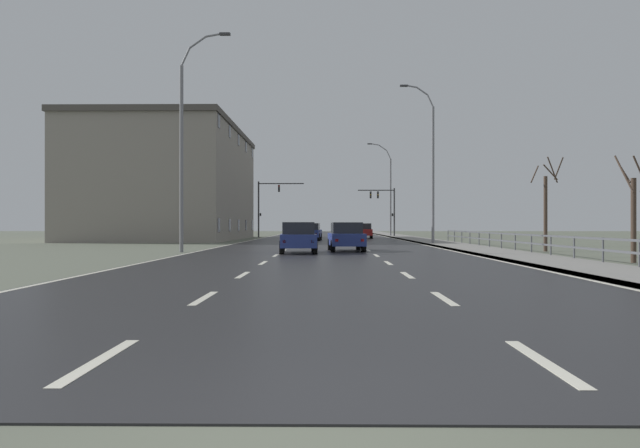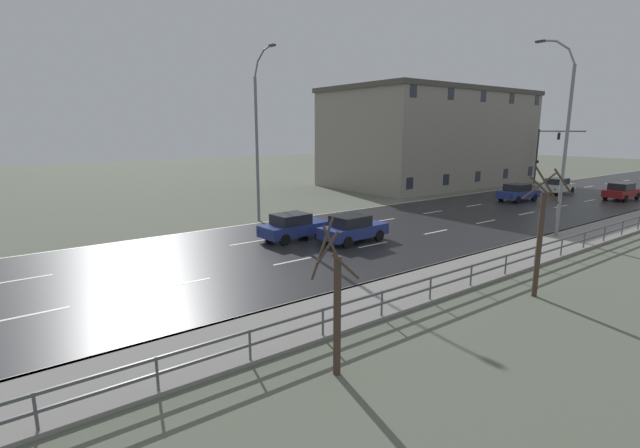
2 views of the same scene
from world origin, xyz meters
name	(u,v)px [view 2 (image 2 of 2)]	position (x,y,z in m)	size (l,w,h in m)	color
ground_plane	(518,207)	(0.00, 48.00, -0.06)	(160.00, 160.00, 0.12)	#5B6051
road_asphalt_strip	(583,194)	(0.00, 60.00, 0.01)	(14.00, 120.00, 0.03)	#232326
guardrail	(452,278)	(9.85, 26.03, 0.71)	(0.07, 37.76, 1.00)	#515459
street_lamp_midground	(564,142)	(7.46, 38.95, 5.63)	(2.45, 0.24, 11.48)	slate
street_lamp_left_bank	(258,140)	(-7.44, 27.29, 5.64)	(2.67, 0.24, 11.55)	slate
traffic_signal_left	(545,148)	(-6.96, 65.32, 4.22)	(5.33, 0.36, 6.43)	#38383A
car_near_right	(518,192)	(-1.47, 50.42, 0.80)	(2.03, 4.20, 1.57)	navy
car_far_right	(558,186)	(-1.74, 58.31, 0.80)	(1.91, 4.14, 1.57)	silver
car_far_left	(622,191)	(3.81, 58.84, 0.80)	(1.95, 4.16, 1.57)	maroon
car_near_left	(294,226)	(-1.41, 26.14, 0.80)	(2.01, 4.19, 1.57)	navy
car_mid_centre	(353,228)	(1.08, 28.55, 0.80)	(2.03, 4.20, 1.57)	navy
brick_building	(430,138)	(-15.40, 54.81, 5.43)	(13.75, 24.41, 10.85)	gray
bare_tree_near	(336,307)	(11.69, 18.78, 1.88)	(1.07, 0.95, 4.12)	#423328
bare_tree_mid	(540,236)	(11.89, 28.50, 2.39)	(1.60, 1.68, 5.07)	#423328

